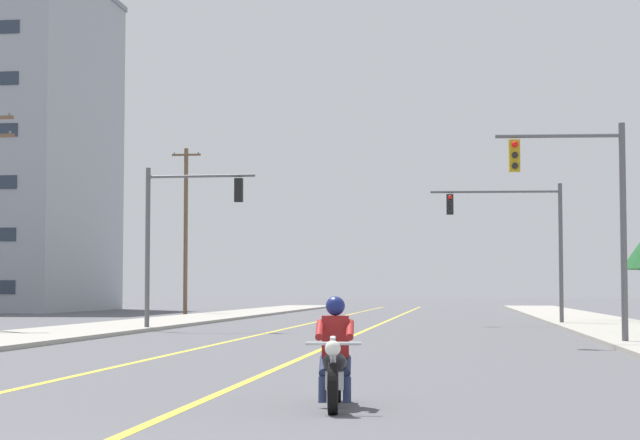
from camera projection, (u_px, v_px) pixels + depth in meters
lane_stripe_center at (383, 323)px, 53.37m from camera, size 0.16×100.00×0.01m
lane_stripe_left at (314, 322)px, 53.78m from camera, size 0.16×100.00×0.01m
sidewalk_kerb_right at (608, 325)px, 47.24m from camera, size 4.40×110.00×0.14m
sidewalk_kerb_left at (149, 324)px, 49.64m from camera, size 4.40×110.00×0.14m
motorcycle_with_rider at (335, 363)px, 14.90m from camera, size 0.70×2.19×1.46m
traffic_signal_near_right at (587, 201)px, 31.45m from camera, size 3.59×0.52×6.20m
traffic_signal_near_left at (178, 224)px, 42.84m from camera, size 4.25×0.37×6.20m
traffic_signal_mid_right at (522, 230)px, 49.39m from camera, size 5.73×0.63×6.20m
utility_pole_left_far at (186, 228)px, 71.08m from camera, size 1.84×0.26×10.47m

